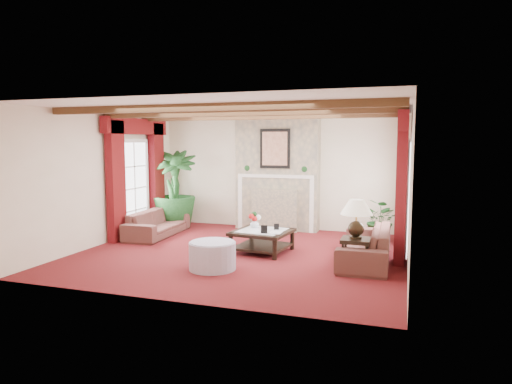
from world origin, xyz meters
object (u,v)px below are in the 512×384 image
(sofa_left, at_px, (157,219))
(potted_palm, at_px, (175,206))
(side_table, at_px, (355,255))
(ottoman, at_px, (213,256))
(coffee_table, at_px, (262,241))
(sofa_right, at_px, (365,239))

(sofa_left, height_order, potted_palm, potted_palm)
(side_table, height_order, ottoman, side_table)
(potted_palm, distance_m, ottoman, 3.94)
(coffee_table, relative_size, ottoman, 1.32)
(potted_palm, bearing_deg, sofa_left, -84.72)
(sofa_right, distance_m, side_table, 0.67)
(side_table, bearing_deg, potted_palm, 151.76)
(coffee_table, relative_size, side_table, 1.89)
(sofa_left, xyz_separation_m, potted_palm, (-0.09, 0.99, 0.16))
(sofa_right, distance_m, potted_palm, 5.09)
(sofa_left, relative_size, coffee_table, 1.91)
(sofa_right, relative_size, ottoman, 2.72)
(coffee_table, xyz_separation_m, side_table, (1.84, -0.76, 0.06))
(sofa_right, distance_m, ottoman, 2.69)
(coffee_table, height_order, ottoman, ottoman)
(coffee_table, bearing_deg, potted_palm, 155.14)
(sofa_left, height_order, ottoman, sofa_left)
(side_table, bearing_deg, sofa_left, 161.67)
(sofa_left, height_order, sofa_right, sofa_right)
(potted_palm, bearing_deg, sofa_right, -21.31)
(potted_palm, xyz_separation_m, coffee_table, (2.80, -1.73, -0.32))
(sofa_right, bearing_deg, ottoman, -62.76)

